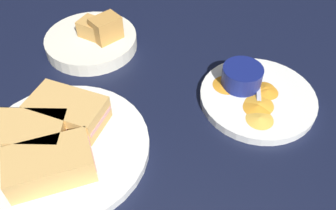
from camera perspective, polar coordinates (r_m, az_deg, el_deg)
ground_plane at (r=66.28cm, az=-7.92°, el=-5.51°), size 110.00×110.00×3.00cm
plate_sandwich_main at (r=64.21cm, az=-16.25°, el=-6.54°), size 29.40×29.40×1.60cm
sandwich_half_near at (r=65.20cm, az=-15.61°, el=-0.94°), size 14.59×10.61×4.80cm
sandwich_half_far at (r=63.80cm, az=-21.61°, el=-4.39°), size 13.88×8.83×4.80cm
sandwich_half_extra at (r=58.70cm, az=-18.25°, el=-8.95°), size 15.01×12.48×4.80cm
ramekin_dark_sauce at (r=59.06cm, az=-19.32°, el=-9.94°), size 6.23×6.23×3.30cm
spoon_by_dark_ramekin at (r=61.80cm, az=-15.70°, el=-7.42°), size 5.42×9.60×0.80cm
plate_chips_companion at (r=71.74cm, az=14.03°, el=1.12°), size 22.31×22.31×1.60cm
ramekin_light_gravy at (r=71.36cm, az=11.67°, el=4.58°), size 7.85×7.85×3.94cm
spoon_by_gravy_ramekin at (r=74.47cm, az=14.08°, el=4.34°), size 2.28×9.89×0.80cm
plantain_chip_scatter at (r=69.77cm, az=13.49°, el=0.96°), size 14.15×15.46×0.60cm
bread_basket_rear at (r=83.53cm, az=-11.83°, el=10.10°), size 20.37×20.37×8.14cm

